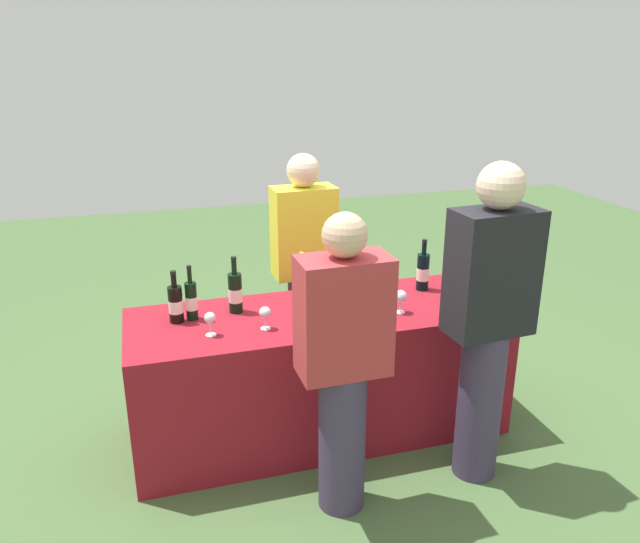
{
  "coord_description": "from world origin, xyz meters",
  "views": [
    {
      "loc": [
        -0.95,
        -3.22,
        2.25
      ],
      "look_at": [
        0.0,
        0.0,
        1.05
      ],
      "focal_mm": 35.04,
      "sensor_mm": 36.0,
      "label": 1
    }
  ],
  "objects_px": {
    "wine_bottle_2": "(235,292)",
    "server_pouring": "(304,265)",
    "wine_bottle_0": "(176,304)",
    "wine_bottle_3": "(302,285)",
    "wine_glass_5": "(401,297)",
    "wine_bottle_1": "(191,300)",
    "wine_glass_0": "(210,319)",
    "guest_0": "(343,360)",
    "wine_glass_4": "(380,299)",
    "wine_bottle_4": "(358,280)",
    "wine_glass_3": "(343,302)",
    "wine_bottle_5": "(423,271)",
    "wine_glass_2": "(305,302)",
    "guest_1": "(488,317)",
    "wine_glass_1": "(265,313)"
  },
  "relations": [
    {
      "from": "wine_bottle_3",
      "to": "wine_bottle_5",
      "type": "xyz_separation_m",
      "value": [
        0.79,
        0.01,
        0.0
      ]
    },
    {
      "from": "wine_bottle_4",
      "to": "wine_glass_5",
      "type": "height_order",
      "value": "wine_bottle_4"
    },
    {
      "from": "wine_glass_3",
      "to": "wine_bottle_3",
      "type": "bearing_deg",
      "value": 121.98
    },
    {
      "from": "wine_bottle_1",
      "to": "wine_glass_5",
      "type": "xyz_separation_m",
      "value": [
        1.17,
        -0.25,
        -0.02
      ]
    },
    {
      "from": "wine_bottle_3",
      "to": "server_pouring",
      "type": "xyz_separation_m",
      "value": [
        0.14,
        0.47,
        -0.04
      ]
    },
    {
      "from": "wine_bottle_5",
      "to": "wine_glass_2",
      "type": "bearing_deg",
      "value": -164.27
    },
    {
      "from": "wine_bottle_2",
      "to": "wine_glass_0",
      "type": "bearing_deg",
      "value": -123.19
    },
    {
      "from": "wine_bottle_1",
      "to": "wine_bottle_3",
      "type": "relative_size",
      "value": 1.0
    },
    {
      "from": "wine_bottle_0",
      "to": "wine_bottle_4",
      "type": "height_order",
      "value": "wine_bottle_4"
    },
    {
      "from": "server_pouring",
      "to": "guest_0",
      "type": "xyz_separation_m",
      "value": [
        -0.16,
        -1.3,
        -0.04
      ]
    },
    {
      "from": "wine_bottle_2",
      "to": "wine_glass_3",
      "type": "height_order",
      "value": "wine_bottle_2"
    },
    {
      "from": "wine_glass_0",
      "to": "wine_glass_3",
      "type": "xyz_separation_m",
      "value": [
        0.75,
        0.02,
        -0.0
      ]
    },
    {
      "from": "wine_glass_2",
      "to": "wine_glass_0",
      "type": "bearing_deg",
      "value": -173.3
    },
    {
      "from": "wine_bottle_2",
      "to": "wine_glass_5",
      "type": "distance_m",
      "value": 0.96
    },
    {
      "from": "wine_bottle_0",
      "to": "wine_bottle_2",
      "type": "xyz_separation_m",
      "value": [
        0.34,
        0.05,
        0.01
      ]
    },
    {
      "from": "wine_bottle_1",
      "to": "wine_glass_3",
      "type": "bearing_deg",
      "value": -15.1
    },
    {
      "from": "wine_glass_4",
      "to": "server_pouring",
      "type": "bearing_deg",
      "value": 107.83
    },
    {
      "from": "wine_bottle_4",
      "to": "wine_glass_5",
      "type": "relative_size",
      "value": 2.2
    },
    {
      "from": "wine_glass_3",
      "to": "guest_1",
      "type": "distance_m",
      "value": 0.81
    },
    {
      "from": "wine_bottle_0",
      "to": "wine_glass_3",
      "type": "relative_size",
      "value": 2.28
    },
    {
      "from": "wine_bottle_3",
      "to": "wine_bottle_5",
      "type": "bearing_deg",
      "value": 0.46
    },
    {
      "from": "wine_glass_1",
      "to": "wine_glass_3",
      "type": "xyz_separation_m",
      "value": [
        0.46,
        0.02,
        0.0
      ]
    },
    {
      "from": "wine_glass_3",
      "to": "wine_glass_4",
      "type": "bearing_deg",
      "value": -6.8
    },
    {
      "from": "wine_bottle_2",
      "to": "guest_0",
      "type": "relative_size",
      "value": 0.22
    },
    {
      "from": "wine_bottle_3",
      "to": "wine_glass_0",
      "type": "bearing_deg",
      "value": -153.37
    },
    {
      "from": "wine_glass_0",
      "to": "guest_1",
      "type": "xyz_separation_m",
      "value": [
        1.37,
        -0.5,
        0.05
      ]
    },
    {
      "from": "wine_bottle_1",
      "to": "wine_glass_1",
      "type": "xyz_separation_m",
      "value": [
        0.37,
        -0.25,
        -0.02
      ]
    },
    {
      "from": "wine_bottle_5",
      "to": "wine_glass_0",
      "type": "bearing_deg",
      "value": -167.76
    },
    {
      "from": "wine_bottle_5",
      "to": "guest_1",
      "type": "distance_m",
      "value": 0.8
    },
    {
      "from": "wine_bottle_1",
      "to": "wine_glass_0",
      "type": "relative_size",
      "value": 2.42
    },
    {
      "from": "wine_bottle_2",
      "to": "server_pouring",
      "type": "distance_m",
      "value": 0.73
    },
    {
      "from": "wine_bottle_2",
      "to": "wine_glass_5",
      "type": "bearing_deg",
      "value": -17.09
    },
    {
      "from": "wine_bottle_0",
      "to": "server_pouring",
      "type": "bearing_deg",
      "value": 30.83
    },
    {
      "from": "wine_bottle_0",
      "to": "wine_glass_3",
      "type": "distance_m",
      "value": 0.94
    },
    {
      "from": "wine_glass_2",
      "to": "guest_1",
      "type": "xyz_separation_m",
      "value": [
        0.82,
        -0.57,
        0.04
      ]
    },
    {
      "from": "wine_bottle_3",
      "to": "server_pouring",
      "type": "distance_m",
      "value": 0.49
    },
    {
      "from": "wine_bottle_0",
      "to": "wine_glass_0",
      "type": "relative_size",
      "value": 2.28
    },
    {
      "from": "wine_bottle_0",
      "to": "wine_bottle_3",
      "type": "relative_size",
      "value": 0.94
    },
    {
      "from": "server_pouring",
      "to": "guest_0",
      "type": "relative_size",
      "value": 1.03
    },
    {
      "from": "wine_bottle_4",
      "to": "wine_glass_0",
      "type": "bearing_deg",
      "value": -162.31
    },
    {
      "from": "guest_0",
      "to": "server_pouring",
      "type": "bearing_deg",
      "value": 81.92
    },
    {
      "from": "wine_bottle_0",
      "to": "wine_glass_5",
      "type": "distance_m",
      "value": 1.28
    },
    {
      "from": "wine_bottle_5",
      "to": "wine_glass_4",
      "type": "bearing_deg",
      "value": -143.34
    },
    {
      "from": "wine_bottle_0",
      "to": "wine_bottle_1",
      "type": "bearing_deg",
      "value": 7.78
    },
    {
      "from": "wine_bottle_1",
      "to": "wine_bottle_2",
      "type": "height_order",
      "value": "wine_bottle_2"
    },
    {
      "from": "wine_glass_2",
      "to": "wine_glass_3",
      "type": "xyz_separation_m",
      "value": [
        0.21,
        -0.04,
        -0.01
      ]
    },
    {
      "from": "wine_glass_4",
      "to": "guest_0",
      "type": "distance_m",
      "value": 0.67
    },
    {
      "from": "wine_glass_4",
      "to": "guest_0",
      "type": "height_order",
      "value": "guest_0"
    },
    {
      "from": "wine_glass_1",
      "to": "wine_glass_2",
      "type": "distance_m",
      "value": 0.25
    },
    {
      "from": "wine_bottle_3",
      "to": "wine_glass_0",
      "type": "xyz_separation_m",
      "value": [
        -0.58,
        -0.29,
        -0.02
      ]
    }
  ]
}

